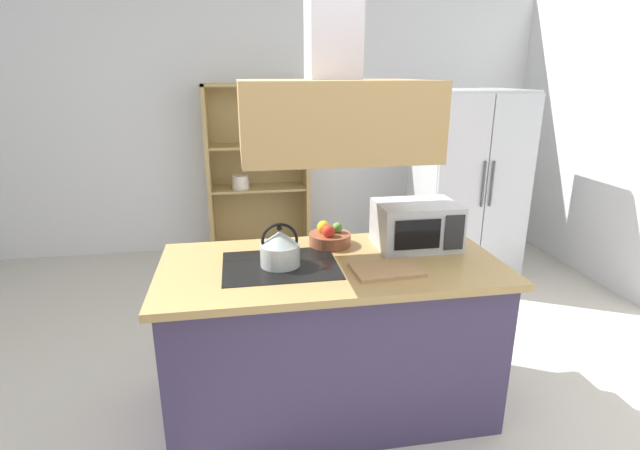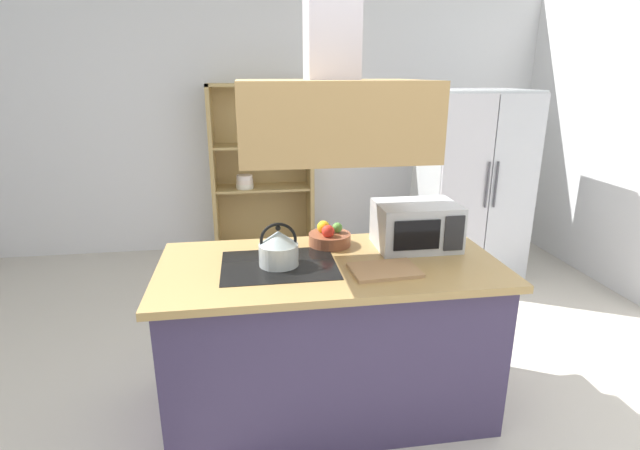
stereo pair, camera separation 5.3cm
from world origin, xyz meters
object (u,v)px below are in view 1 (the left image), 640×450
(refrigerator, at_px, (466,184))
(kettle, at_px, (280,248))
(dish_cabinet, at_px, (258,180))
(microwave, at_px, (416,225))
(fruit_bowl, at_px, (330,237))
(cutting_board, at_px, (386,270))

(refrigerator, xyz_separation_m, kettle, (-1.93, -1.81, 0.13))
(dish_cabinet, bearing_deg, kettle, -90.25)
(microwave, relative_size, fruit_bowl, 1.87)
(cutting_board, bearing_deg, microwave, 50.27)
(dish_cabinet, xyz_separation_m, kettle, (-0.01, -2.70, 0.22))
(refrigerator, height_order, fruit_bowl, refrigerator)
(microwave, xyz_separation_m, fruit_bowl, (-0.49, 0.10, -0.08))
(cutting_board, distance_m, fruit_bowl, 0.49)
(cutting_board, xyz_separation_m, microwave, (0.28, 0.34, 0.12))
(kettle, distance_m, fruit_bowl, 0.42)
(cutting_board, relative_size, microwave, 0.74)
(refrigerator, height_order, cutting_board, refrigerator)
(kettle, height_order, cutting_board, kettle)
(refrigerator, bearing_deg, dish_cabinet, 155.11)
(refrigerator, distance_m, cutting_board, 2.43)
(refrigerator, bearing_deg, microwave, -124.45)
(kettle, bearing_deg, fruit_bowl, 40.59)
(fruit_bowl, bearing_deg, microwave, -12.01)
(cutting_board, height_order, microwave, microwave)
(refrigerator, relative_size, microwave, 3.76)
(fruit_bowl, bearing_deg, refrigerator, 43.60)
(microwave, bearing_deg, kettle, -168.32)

